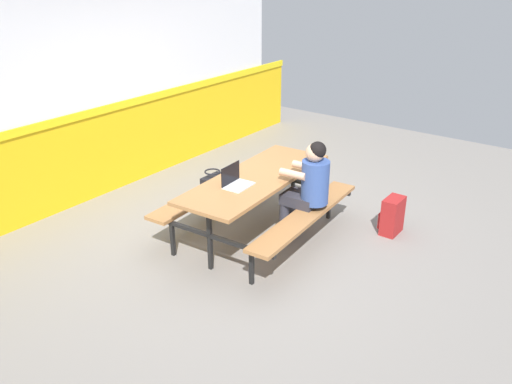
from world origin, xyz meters
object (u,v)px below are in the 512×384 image
object	(u,v)px
student_nearer	(309,184)
laptop_silver	(236,182)
backpack_dark	(392,216)
picnic_table_main	(256,190)
tote_bag_bright	(213,188)

from	to	relation	value
student_nearer	laptop_silver	world-z (taller)	student_nearer
backpack_dark	picnic_table_main	bearing A→B (deg)	129.14
picnic_table_main	student_nearer	world-z (taller)	student_nearer
backpack_dark	student_nearer	bearing A→B (deg)	138.63
student_nearer	laptop_silver	bearing A→B (deg)	134.93
picnic_table_main	laptop_silver	xyz separation A→B (m)	(-0.34, 0.02, 0.21)
student_nearer	tote_bag_bright	bearing A→B (deg)	82.97
laptop_silver	tote_bag_bright	xyz separation A→B (m)	(0.75, 1.00, -0.59)
picnic_table_main	tote_bag_bright	world-z (taller)	picnic_table_main
student_nearer	laptop_silver	distance (m)	0.80
picnic_table_main	backpack_dark	xyz separation A→B (m)	(1.00, -1.22, -0.36)
laptop_silver	backpack_dark	distance (m)	1.91
picnic_table_main	laptop_silver	bearing A→B (deg)	177.17
picnic_table_main	tote_bag_bright	bearing A→B (deg)	67.68
laptop_silver	tote_bag_bright	distance (m)	1.38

